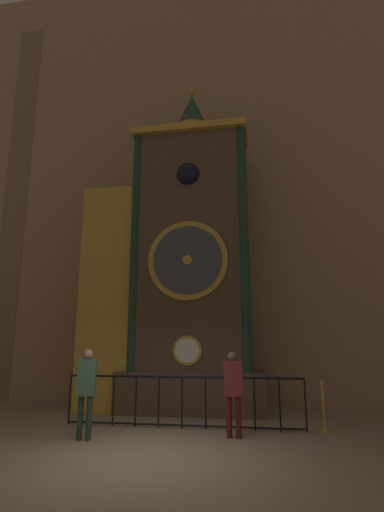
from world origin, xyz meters
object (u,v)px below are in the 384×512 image
object	(u,v)px
clock_tower	(174,268)
visitor_far	(233,386)
visitor_near	(86,385)
stanchion_post	(324,415)

from	to	relation	value
clock_tower	visitor_far	distance (m)	4.43
clock_tower	visitor_near	world-z (taller)	clock_tower
clock_tower	visitor_near	size ratio (longest dim) A/B	5.78
visitor_far	stanchion_post	size ratio (longest dim) A/B	1.60
stanchion_post	clock_tower	bearing A→B (deg)	152.37
clock_tower	visitor_near	distance (m)	4.59
visitor_near	visitor_far	xyz separation A→B (m)	(2.79, 0.64, -0.03)
visitor_far	clock_tower	bearing A→B (deg)	110.26
clock_tower	visitor_near	xyz separation A→B (m)	(-0.98, -3.41, -2.92)
visitor_near	stanchion_post	distance (m)	4.89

